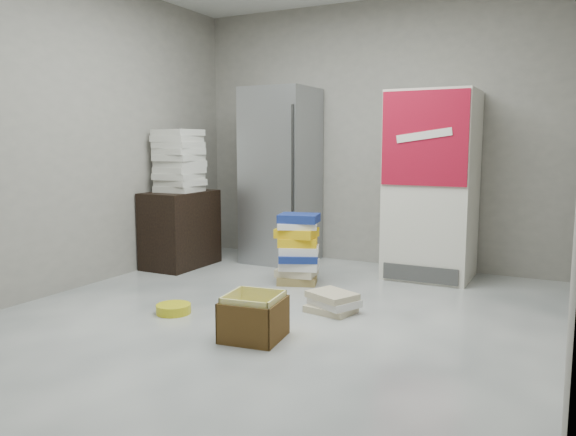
# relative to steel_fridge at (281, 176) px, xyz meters

# --- Properties ---
(ground) EXTENTS (5.00, 5.00, 0.00)m
(ground) POSITION_rel_steel_fridge_xyz_m (0.90, -2.13, -0.95)
(ground) COLOR silver
(ground) RESTS_ON ground
(room_shell) EXTENTS (4.04, 5.04, 2.82)m
(room_shell) POSITION_rel_steel_fridge_xyz_m (0.90, -2.13, 0.85)
(room_shell) COLOR gray
(room_shell) RESTS_ON ground
(steel_fridge) EXTENTS (0.70, 0.72, 1.90)m
(steel_fridge) POSITION_rel_steel_fridge_xyz_m (0.00, 0.00, 0.00)
(steel_fridge) COLOR #A7A9AF
(steel_fridge) RESTS_ON ground
(coke_cooler) EXTENTS (0.80, 0.73, 1.80)m
(coke_cooler) POSITION_rel_steel_fridge_xyz_m (1.65, -0.01, -0.05)
(coke_cooler) COLOR silver
(coke_cooler) RESTS_ON ground
(wood_shelf) EXTENTS (0.50, 0.80, 0.80)m
(wood_shelf) POSITION_rel_steel_fridge_xyz_m (-0.83, -0.73, -0.55)
(wood_shelf) COLOR black
(wood_shelf) RESTS_ON ground
(supply_box_stack) EXTENTS (0.44, 0.44, 0.65)m
(supply_box_stack) POSITION_rel_steel_fridge_xyz_m (-0.82, -0.74, 0.17)
(supply_box_stack) COLOR beige
(supply_box_stack) RESTS_ON wood_shelf
(phonebook_stack_main) EXTENTS (0.46, 0.43, 0.66)m
(phonebook_stack_main) POSITION_rel_steel_fridge_xyz_m (0.63, -0.85, -0.62)
(phonebook_stack_main) COLOR olive
(phonebook_stack_main) RESTS_ON ground
(phonebook_stack_side) EXTENTS (0.45, 0.40, 0.16)m
(phonebook_stack_side) POSITION_rel_steel_fridge_xyz_m (1.26, -1.53, -0.87)
(phonebook_stack_side) COLOR #C2B491
(phonebook_stack_side) RESTS_ON ground
(cardboard_box) EXTENTS (0.42, 0.42, 0.31)m
(cardboard_box) POSITION_rel_steel_fridge_xyz_m (1.02, -2.32, -0.82)
(cardboard_box) COLOR yellow
(cardboard_box) RESTS_ON ground
(bucket_lid) EXTENTS (0.34, 0.34, 0.07)m
(bucket_lid) POSITION_rel_steel_fridge_xyz_m (0.18, -2.12, -0.91)
(bucket_lid) COLOR yellow
(bucket_lid) RESTS_ON ground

